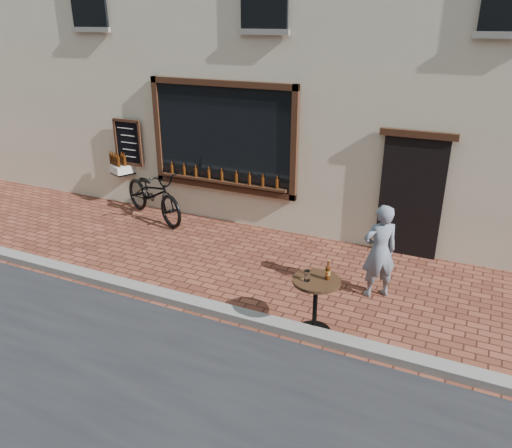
% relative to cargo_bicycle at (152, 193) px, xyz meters
% --- Properties ---
extents(ground, '(90.00, 90.00, 0.00)m').
position_rel_cargo_bicycle_xyz_m(ground, '(3.42, -3.00, -0.58)').
color(ground, '#57291C').
rests_on(ground, ground).
extents(kerb, '(90.00, 0.25, 0.12)m').
position_rel_cargo_bicycle_xyz_m(kerb, '(3.42, -2.80, -0.52)').
color(kerb, slate).
rests_on(kerb, ground).
extents(cargo_bicycle, '(2.58, 1.64, 1.21)m').
position_rel_cargo_bicycle_xyz_m(cargo_bicycle, '(0.00, 0.00, 0.00)').
color(cargo_bicycle, black).
rests_on(cargo_bicycle, ground).
extents(bistro_table, '(0.65, 0.65, 1.12)m').
position_rel_cargo_bicycle_xyz_m(bistro_table, '(4.61, -2.64, 0.02)').
color(bistro_table, black).
rests_on(bistro_table, ground).
extents(pedestrian, '(0.67, 0.62, 1.53)m').
position_rel_cargo_bicycle_xyz_m(pedestrian, '(5.16, -1.26, 0.19)').
color(pedestrian, slate).
rests_on(pedestrian, ground).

